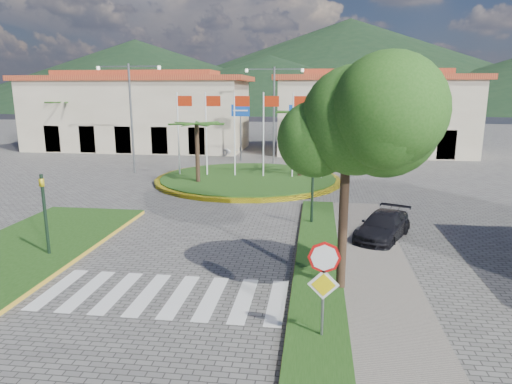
# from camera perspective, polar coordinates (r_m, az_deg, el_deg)

# --- Properties ---
(ground) EXTENTS (160.00, 160.00, 0.00)m
(ground) POSITION_cam_1_polar(r_m,az_deg,el_deg) (11.49, -18.84, -20.64)
(ground) COLOR #5B5856
(ground) RESTS_ON ground
(sidewalk_right) EXTENTS (4.00, 28.00, 0.15)m
(sidewalk_right) POSITION_cam_1_polar(r_m,az_deg,el_deg) (12.22, 13.60, -17.70)
(sidewalk_right) COLOR gray
(sidewalk_right) RESTS_ON ground
(verge_right) EXTENTS (1.60, 28.00, 0.18)m
(verge_right) POSITION_cam_1_polar(r_m,az_deg,el_deg) (12.14, 7.69, -17.58)
(verge_right) COLOR #1D4313
(verge_right) RESTS_ON ground
(median_left) EXTENTS (5.00, 14.00, 0.18)m
(median_left) POSITION_cam_1_polar(r_m,az_deg,el_deg) (19.27, -28.49, -7.34)
(median_left) COLOR #1D4313
(median_left) RESTS_ON ground
(crosswalk) EXTENTS (8.00, 3.00, 0.01)m
(crosswalk) POSITION_cam_1_polar(r_m,az_deg,el_deg) (14.70, -11.83, -12.46)
(crosswalk) COLOR silver
(crosswalk) RESTS_ON ground
(roundabout_island) EXTENTS (12.70, 12.70, 6.00)m
(roundabout_island) POSITION_cam_1_polar(r_m,az_deg,el_deg) (31.43, -1.00, 1.68)
(roundabout_island) COLOR yellow
(roundabout_island) RESTS_ON ground
(stop_sign) EXTENTS (0.80, 0.11, 2.65)m
(stop_sign) POSITION_cam_1_polar(r_m,az_deg,el_deg) (11.35, 8.46, -10.24)
(stop_sign) COLOR slate
(stop_sign) RESTS_ON ground
(deciduous_tree) EXTENTS (3.60, 3.60, 6.80)m
(deciduous_tree) POSITION_cam_1_polar(r_m,az_deg,el_deg) (13.56, 11.35, 8.18)
(deciduous_tree) COLOR black
(deciduous_tree) RESTS_ON ground
(traffic_light_left) EXTENTS (0.15, 0.18, 3.20)m
(traffic_light_left) POSITION_cam_1_polar(r_m,az_deg,el_deg) (18.43, -24.92, -1.82)
(traffic_light_left) COLOR black
(traffic_light_left) RESTS_ON ground
(traffic_light_right) EXTENTS (0.15, 0.18, 3.20)m
(traffic_light_right) POSITION_cam_1_polar(r_m,az_deg,el_deg) (20.93, 7.08, 0.91)
(traffic_light_right) COLOR black
(traffic_light_right) RESTS_ON ground
(traffic_light_far) EXTENTS (0.18, 0.15, 3.20)m
(traffic_light_far) POSITION_cam_1_polar(r_m,az_deg,el_deg) (34.92, 13.15, 5.40)
(traffic_light_far) COLOR black
(traffic_light_far) RESTS_ON ground
(direction_sign_west) EXTENTS (1.60, 0.14, 5.20)m
(direction_sign_west) POSITION_cam_1_polar(r_m,az_deg,el_deg) (40.11, -1.94, 8.91)
(direction_sign_west) COLOR slate
(direction_sign_west) RESTS_ON ground
(direction_sign_east) EXTENTS (1.60, 0.14, 5.20)m
(direction_sign_east) POSITION_cam_1_polar(r_m,az_deg,el_deg) (39.59, 5.30, 8.82)
(direction_sign_east) COLOR slate
(direction_sign_east) RESTS_ON ground
(street_lamp_centre) EXTENTS (4.80, 0.16, 8.00)m
(street_lamp_centre) POSITION_cam_1_polar(r_m,az_deg,el_deg) (38.70, 2.26, 10.20)
(street_lamp_centre) COLOR slate
(street_lamp_centre) RESTS_ON ground
(street_lamp_west) EXTENTS (4.80, 0.16, 8.00)m
(street_lamp_west) POSITION_cam_1_polar(r_m,az_deg,el_deg) (35.28, -15.34, 9.53)
(street_lamp_west) COLOR slate
(street_lamp_west) RESTS_ON ground
(building_left) EXTENTS (23.32, 9.54, 8.05)m
(building_left) POSITION_cam_1_polar(r_m,az_deg,el_deg) (50.15, -14.41, 9.72)
(building_left) COLOR #BFB190
(building_left) RESTS_ON ground
(building_right) EXTENTS (19.08, 9.54, 8.05)m
(building_right) POSITION_cam_1_polar(r_m,az_deg,el_deg) (46.86, 14.39, 9.54)
(building_right) COLOR #BFB190
(building_right) RESTS_ON ground
(hill_far_west) EXTENTS (140.00, 140.00, 22.00)m
(hill_far_west) POSITION_cam_1_polar(r_m,az_deg,el_deg) (160.10, -14.69, 14.05)
(hill_far_west) COLOR black
(hill_far_west) RESTS_ON ground
(hill_far_mid) EXTENTS (180.00, 180.00, 30.00)m
(hill_far_mid) POSITION_cam_1_polar(r_m,az_deg,el_deg) (169.04, 11.56, 15.47)
(hill_far_mid) COLOR black
(hill_far_mid) RESTS_ON ground
(hill_near_back) EXTENTS (110.00, 110.00, 16.00)m
(hill_near_back) POSITION_cam_1_polar(r_m,az_deg,el_deg) (139.28, 1.64, 13.47)
(hill_near_back) COLOR black
(hill_near_back) RESTS_ON ground
(white_van) EXTENTS (4.61, 2.72, 1.20)m
(white_van) POSITION_cam_1_polar(r_m,az_deg,el_deg) (44.59, -5.02, 5.47)
(white_van) COLOR silver
(white_van) RESTS_ON ground
(car_dark_a) EXTENTS (3.30, 1.97, 1.05)m
(car_dark_a) POSITION_cam_1_polar(r_m,az_deg,el_deg) (46.15, -3.80, 5.65)
(car_dark_a) COLOR black
(car_dark_a) RESTS_ON ground
(car_dark_b) EXTENTS (3.95, 2.18, 1.23)m
(car_dark_b) POSITION_cam_1_polar(r_m,az_deg,el_deg) (40.11, 15.74, 4.26)
(car_dark_b) COLOR black
(car_dark_b) RESTS_ON ground
(car_side_right) EXTENTS (3.06, 4.25, 1.14)m
(car_side_right) POSITION_cam_1_polar(r_m,az_deg,el_deg) (19.95, 15.58, -4.13)
(car_side_right) COLOR black
(car_side_right) RESTS_ON ground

